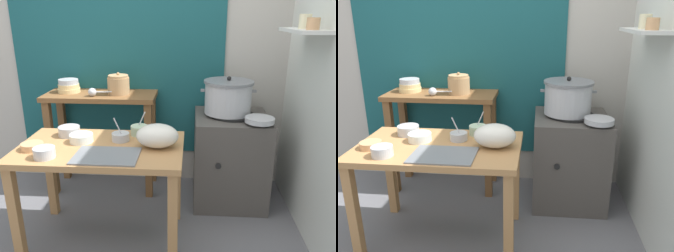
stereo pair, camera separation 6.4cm
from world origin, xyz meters
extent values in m
plane|color=slate|center=(0.00, 0.00, 0.00)|extent=(9.00, 9.00, 0.00)
cube|color=#B2ADA3|center=(0.10, 1.10, 1.30)|extent=(4.40, 0.10, 2.60)
cube|color=#195156|center=(-0.15, 1.04, 1.35)|extent=(1.90, 0.02, 2.10)
cube|color=silver|center=(1.25, 0.40, 1.45)|extent=(0.20, 0.56, 0.02)
cylinder|color=tan|center=(1.25, 0.25, 1.50)|extent=(0.08, 0.08, 0.07)
cylinder|color=beige|center=(1.25, 0.40, 1.51)|extent=(0.08, 0.08, 0.09)
cube|color=#B27F4C|center=(-0.08, 0.08, 0.70)|extent=(1.10, 0.66, 0.04)
cube|color=#B27F4C|center=(-0.58, -0.20, 0.34)|extent=(0.06, 0.06, 0.68)
cube|color=#B27F4C|center=(0.42, -0.20, 0.34)|extent=(0.06, 0.06, 0.68)
cube|color=#B27F4C|center=(-0.58, 0.36, 0.34)|extent=(0.06, 0.06, 0.68)
cube|color=#B27F4C|center=(0.42, 0.36, 0.34)|extent=(0.06, 0.06, 0.68)
cube|color=brown|center=(-0.27, 0.83, 0.88)|extent=(0.96, 0.40, 0.04)
cube|color=brown|center=(-0.70, 0.68, 0.43)|extent=(0.06, 0.06, 0.86)
cube|color=brown|center=(0.16, 0.68, 0.43)|extent=(0.06, 0.06, 0.86)
cube|color=brown|center=(-0.70, 0.98, 0.43)|extent=(0.06, 0.06, 0.86)
cube|color=brown|center=(0.16, 0.98, 0.43)|extent=(0.06, 0.06, 0.86)
cube|color=#4C4742|center=(0.85, 0.70, 0.38)|extent=(0.60, 0.60, 0.76)
cylinder|color=black|center=(0.85, 0.70, 0.77)|extent=(0.36, 0.36, 0.02)
cylinder|color=black|center=(0.73, 0.40, 0.45)|extent=(0.04, 0.02, 0.04)
cylinder|color=#B7BABF|center=(0.81, 0.72, 0.90)|extent=(0.37, 0.37, 0.25)
cylinder|color=slate|center=(0.81, 0.72, 1.04)|extent=(0.40, 0.40, 0.02)
sphere|color=black|center=(0.81, 0.72, 1.07)|extent=(0.04, 0.04, 0.04)
cube|color=slate|center=(0.61, 0.72, 0.97)|extent=(0.04, 0.02, 0.02)
cube|color=slate|center=(1.02, 0.72, 0.97)|extent=(0.04, 0.02, 0.02)
cylinder|color=tan|center=(-0.11, 0.83, 0.97)|extent=(0.19, 0.19, 0.14)
cylinder|color=tan|center=(-0.11, 0.83, 1.05)|extent=(0.17, 0.17, 0.02)
sphere|color=tan|center=(-0.11, 0.83, 1.07)|extent=(0.02, 0.02, 0.02)
cylinder|color=#E5C684|center=(-0.56, 0.87, 0.92)|extent=(0.19, 0.19, 0.04)
cylinder|color=#E5C684|center=(-0.56, 0.87, 0.95)|extent=(0.18, 0.18, 0.04)
cylinder|color=#B7BABF|center=(-0.56, 0.87, 0.99)|extent=(0.17, 0.17, 0.04)
sphere|color=#B7BABF|center=(-0.31, 0.73, 0.94)|extent=(0.07, 0.07, 0.07)
cylinder|color=#B7BABF|center=(-0.18, 0.75, 0.94)|extent=(0.21, 0.04, 0.01)
cube|color=slate|center=(0.00, -0.09, 0.72)|extent=(0.40, 0.28, 0.01)
ellipsoid|color=silver|center=(0.30, 0.09, 0.80)|extent=(0.28, 0.21, 0.16)
cylinder|color=#B7BABF|center=(1.03, 0.48, 0.80)|extent=(0.22, 0.22, 0.04)
cylinder|color=#B7BABF|center=(0.03, 0.18, 0.75)|extent=(0.12, 0.12, 0.06)
cylinder|color=beige|center=(0.03, 0.18, 0.77)|extent=(0.10, 0.10, 0.01)
cylinder|color=#B7BABF|center=(0.03, 0.17, 0.80)|extent=(0.08, 0.02, 0.17)
cylinder|color=#B7BABF|center=(-0.36, 0.26, 0.75)|extent=(0.15, 0.15, 0.07)
cylinder|color=maroon|center=(-0.36, 0.26, 0.78)|extent=(0.13, 0.13, 0.01)
cylinder|color=tan|center=(-0.51, -0.01, 0.74)|extent=(0.14, 0.14, 0.04)
cylinder|color=#337238|center=(-0.51, -0.01, 0.76)|extent=(0.12, 0.12, 0.01)
cylinder|color=silver|center=(-0.23, 0.14, 0.75)|extent=(0.16, 0.16, 0.06)
cylinder|color=maroon|center=(-0.23, 0.14, 0.77)|extent=(0.14, 0.14, 0.01)
cylinder|color=#B7D1AD|center=(0.14, 0.31, 0.75)|extent=(0.13, 0.13, 0.07)
cylinder|color=#337238|center=(0.14, 0.31, 0.78)|extent=(0.11, 0.11, 0.01)
cylinder|color=#B7BABF|center=(0.15, 0.33, 0.81)|extent=(0.09, 0.03, 0.17)
cylinder|color=#B7BABF|center=(-0.37, -0.13, 0.75)|extent=(0.13, 0.13, 0.07)
cylinder|color=brown|center=(-0.37, -0.13, 0.78)|extent=(0.11, 0.11, 0.01)
camera|label=1|loc=(0.51, -1.95, 1.56)|focal=35.63mm
camera|label=2|loc=(0.58, -1.94, 1.56)|focal=35.63mm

